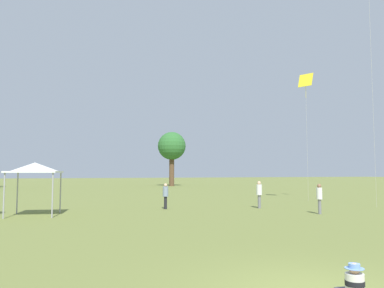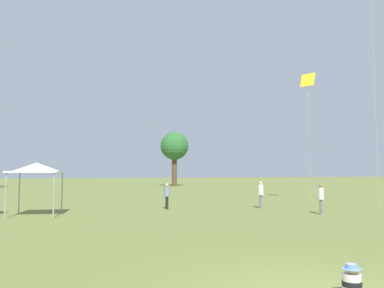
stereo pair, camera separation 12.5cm
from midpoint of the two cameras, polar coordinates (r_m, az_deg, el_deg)
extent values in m
cylinder|color=silver|center=(7.55, 23.11, -18.89)|extent=(0.38, 0.38, 0.32)
cylinder|color=black|center=(7.55, 23.11, -18.89)|extent=(0.39, 0.39, 0.09)
sphere|color=tan|center=(7.50, 23.05, -17.08)|extent=(0.19, 0.19, 0.19)
cylinder|color=#6B8ED1|center=(7.49, 23.05, -17.04)|extent=(0.33, 0.33, 0.01)
cylinder|color=#6B8ED1|center=(7.49, 23.04, -16.75)|extent=(0.20, 0.20, 0.09)
cylinder|color=slate|center=(21.18, 18.72, -9.04)|extent=(0.23, 0.23, 0.78)
cylinder|color=silver|center=(21.13, 18.67, -7.15)|extent=(0.42, 0.42, 0.62)
sphere|color=brown|center=(21.11, 18.64, -6.07)|extent=(0.21, 0.21, 0.21)
cylinder|color=slate|center=(23.71, 10.07, -8.64)|extent=(0.20, 0.20, 0.81)
cylinder|color=silver|center=(23.67, 10.05, -6.88)|extent=(0.36, 0.36, 0.64)
sphere|color=#DBAD89|center=(23.66, 10.04, -5.87)|extent=(0.22, 0.22, 0.22)
cylinder|color=black|center=(22.85, -4.22, -8.93)|extent=(0.21, 0.21, 0.76)
cylinder|color=gray|center=(22.80, -4.21, -7.23)|extent=(0.38, 0.38, 0.60)
sphere|color=#DBAD89|center=(22.79, -4.21, -6.26)|extent=(0.20, 0.20, 0.20)
cube|color=white|center=(20.95, -23.00, -3.94)|extent=(2.85, 2.85, 0.08)
cone|color=white|center=(20.95, -22.97, -3.22)|extent=(2.71, 2.71, 0.44)
cylinder|color=#99999E|center=(22.32, -25.22, -6.79)|extent=(0.07, 0.07, 2.19)
cylinder|color=#99999E|center=(21.84, -19.57, -7.02)|extent=(0.07, 0.07, 2.19)
cylinder|color=#99999E|center=(20.19, -26.90, -7.04)|extent=(0.07, 0.07, 2.19)
cylinder|color=#99999E|center=(19.67, -20.66, -7.31)|extent=(0.07, 0.07, 2.19)
cylinder|color=#BCB7A8|center=(27.37, 25.60, 9.62)|extent=(0.01, 0.01, 17.22)
cube|color=yellow|center=(31.41, 16.81, 9.30)|extent=(0.90, 1.20, 1.08)
cylinder|color=yellow|center=(31.21, 16.85, 7.68)|extent=(0.02, 0.02, 1.02)
cylinder|color=#BCB7A8|center=(30.65, 17.01, 0.62)|extent=(0.01, 0.01, 9.52)
cylinder|color=brown|center=(61.23, -3.17, -3.94)|extent=(0.82, 0.82, 5.30)
sphere|color=#2D662D|center=(61.39, -3.16, -0.29)|extent=(4.57, 4.57, 4.57)
camera|label=1|loc=(0.06, -90.26, 0.02)|focal=35.00mm
camera|label=2|loc=(0.06, 89.74, -0.02)|focal=35.00mm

